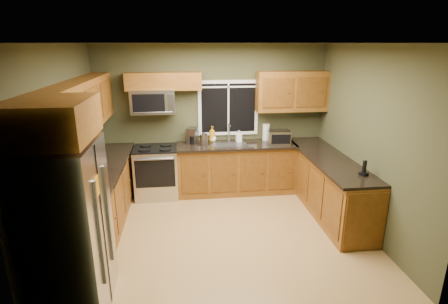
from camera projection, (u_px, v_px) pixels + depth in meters
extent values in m
plane|color=#A68049|center=(223.00, 233.00, 5.20)|extent=(4.20, 4.20, 0.00)
plane|color=white|center=(223.00, 43.00, 4.39)|extent=(4.20, 4.20, 0.00)
plane|color=#3D4026|center=(212.00, 119.00, 6.50)|extent=(4.20, 0.00, 4.20)
plane|color=#3D4026|center=(247.00, 202.00, 3.09)|extent=(4.20, 0.00, 4.20)
plane|color=#3D4026|center=(64.00, 151.00, 4.56)|extent=(0.00, 3.60, 3.60)
plane|color=#3D4026|center=(368.00, 141.00, 5.03)|extent=(0.00, 3.60, 3.60)
cube|color=white|center=(228.00, 108.00, 6.46)|extent=(1.12, 0.03, 1.02)
cube|color=black|center=(228.00, 108.00, 6.45)|extent=(1.00, 0.01, 0.90)
cube|color=white|center=(228.00, 108.00, 6.45)|extent=(0.03, 0.01, 0.90)
cube|color=white|center=(228.00, 87.00, 6.33)|extent=(1.00, 0.01, 0.03)
cube|color=brown|center=(103.00, 198.00, 5.31)|extent=(0.60, 2.65, 0.90)
cube|color=black|center=(101.00, 169.00, 5.18)|extent=(0.65, 2.65, 0.04)
cube|color=brown|center=(236.00, 169.00, 6.53)|extent=(2.17, 0.60, 0.90)
cube|color=black|center=(237.00, 145.00, 6.37)|extent=(2.17, 0.65, 0.04)
cube|color=brown|center=(327.00, 185.00, 5.79)|extent=(0.60, 2.50, 0.90)
cube|color=brown|center=(365.00, 222.00, 4.59)|extent=(0.56, 0.02, 0.82)
cube|color=black|center=(328.00, 158.00, 5.65)|extent=(0.65, 2.50, 0.04)
cube|color=brown|center=(82.00, 106.00, 4.88)|extent=(0.33, 2.65, 0.72)
cube|color=brown|center=(164.00, 81.00, 6.04)|extent=(1.30, 0.33, 0.30)
cube|color=brown|center=(292.00, 91.00, 6.36)|extent=(1.30, 0.33, 0.72)
cube|color=brown|center=(50.00, 120.00, 3.17)|extent=(0.72, 0.90, 0.38)
cube|color=#B7B7BC|center=(66.00, 231.00, 3.50)|extent=(0.72, 0.90, 1.80)
cube|color=slate|center=(100.00, 234.00, 3.34)|extent=(0.03, 0.04, 1.10)
cube|color=slate|center=(108.00, 215.00, 3.72)|extent=(0.03, 0.04, 1.10)
cube|color=black|center=(104.00, 228.00, 3.54)|extent=(0.01, 0.02, 1.78)
cube|color=#C68912|center=(97.00, 187.00, 3.30)|extent=(0.01, 0.14, 0.20)
cube|color=#B7B7BC|center=(157.00, 173.00, 6.35)|extent=(0.76, 0.65, 0.90)
cube|color=black|center=(155.00, 149.00, 6.21)|extent=(0.76, 0.64, 0.03)
cube|color=black|center=(155.00, 174.00, 6.00)|extent=(0.68, 0.02, 0.50)
cylinder|color=slate|center=(154.00, 159.00, 5.90)|extent=(0.64, 0.04, 0.04)
cylinder|color=black|center=(144.00, 150.00, 6.05)|extent=(0.20, 0.20, 0.01)
cylinder|color=black|center=(165.00, 149.00, 6.09)|extent=(0.20, 0.20, 0.01)
cylinder|color=black|center=(146.00, 145.00, 6.31)|extent=(0.20, 0.20, 0.01)
cylinder|color=black|center=(166.00, 145.00, 6.36)|extent=(0.20, 0.20, 0.01)
cube|color=#B7B7BC|center=(153.00, 101.00, 6.09)|extent=(0.76, 0.38, 0.42)
cube|color=black|center=(149.00, 103.00, 5.90)|extent=(0.54, 0.01, 0.30)
cube|color=slate|center=(171.00, 103.00, 5.94)|extent=(0.10, 0.01, 0.30)
cylinder|color=slate|center=(153.00, 113.00, 5.94)|extent=(0.66, 0.02, 0.02)
cube|color=slate|center=(230.00, 144.00, 6.36)|extent=(0.60, 0.42, 0.02)
cylinder|color=#B7B7BC|center=(229.00, 132.00, 6.49)|extent=(0.03, 0.03, 0.34)
cylinder|color=#B7B7BC|center=(230.00, 125.00, 6.37)|extent=(0.03, 0.18, 0.03)
cube|color=#B7B7BC|center=(279.00, 137.00, 6.35)|extent=(0.43, 0.34, 0.25)
cube|color=black|center=(281.00, 139.00, 6.20)|extent=(0.34, 0.05, 0.17)
cube|color=slate|center=(192.00, 135.00, 6.40)|extent=(0.23, 0.25, 0.28)
cylinder|color=black|center=(193.00, 140.00, 6.35)|extent=(0.13, 0.13, 0.15)
cylinder|color=#B7B7BC|center=(204.00, 140.00, 6.26)|extent=(0.14, 0.14, 0.20)
cone|color=black|center=(204.00, 133.00, 6.23)|extent=(0.10, 0.10, 0.06)
cylinder|color=white|center=(266.00, 132.00, 6.58)|extent=(0.17, 0.17, 0.31)
cylinder|color=slate|center=(266.00, 124.00, 6.53)|extent=(0.03, 0.03, 0.04)
imported|color=#C68912|center=(212.00, 134.00, 6.49)|extent=(0.15, 0.15, 0.29)
imported|color=white|center=(239.00, 136.00, 6.49)|extent=(0.11, 0.11, 0.21)
imported|color=white|center=(213.00, 137.00, 6.51)|extent=(0.16, 0.16, 0.16)
cube|color=black|center=(364.00, 174.00, 4.85)|extent=(0.13, 0.13, 0.04)
cube|color=black|center=(365.00, 166.00, 4.82)|extent=(0.06, 0.05, 0.17)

